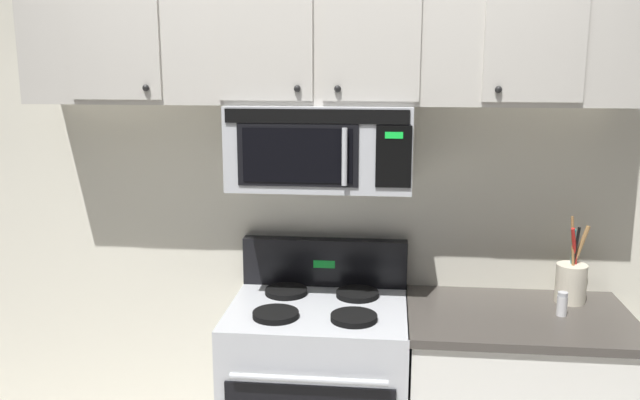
{
  "coord_description": "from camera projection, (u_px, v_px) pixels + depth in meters",
  "views": [
    {
      "loc": [
        0.29,
        -2.28,
        1.94
      ],
      "look_at": [
        0.0,
        0.49,
        1.35
      ],
      "focal_mm": 37.76,
      "sensor_mm": 36.0,
      "label": 1
    }
  ],
  "objects": [
    {
      "name": "over_range_microwave",
      "position": [
        321.0,
        146.0,
        2.85
      ],
      "size": [
        0.76,
        0.43,
        0.35
      ],
      "color": "#B7BABF"
    },
    {
      "name": "utensil_crock_cream",
      "position": [
        571.0,
        281.0,
        2.91
      ],
      "size": [
        0.13,
        0.13,
        0.38
      ],
      "color": "beige",
      "rests_on": "counter_segment"
    },
    {
      "name": "salt_shaker",
      "position": [
        562.0,
        304.0,
        2.76
      ],
      "size": [
        0.04,
        0.04,
        0.1
      ],
      "color": "white",
      "rests_on": "counter_segment"
    },
    {
      "name": "upper_cabinets",
      "position": [
        322.0,
        37.0,
        2.79
      ],
      "size": [
        2.5,
        0.36,
        0.55
      ],
      "color": "#BCB7AD"
    },
    {
      "name": "back_wall",
      "position": [
        327.0,
        187.0,
        3.14
      ],
      "size": [
        5.2,
        0.1,
        2.7
      ],
      "primitive_type": "cube",
      "color": "silver",
      "rests_on": "ground_plane"
    },
    {
      "name": "stove_range",
      "position": [
        318.0,
        399.0,
        2.96
      ],
      "size": [
        0.76,
        0.69,
        1.12
      ],
      "color": "#B7BABF",
      "rests_on": "ground_plane"
    }
  ]
}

